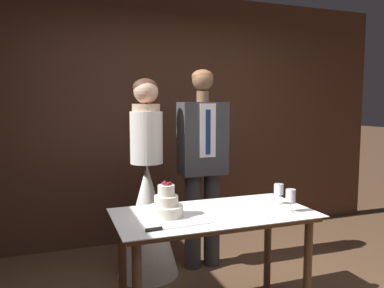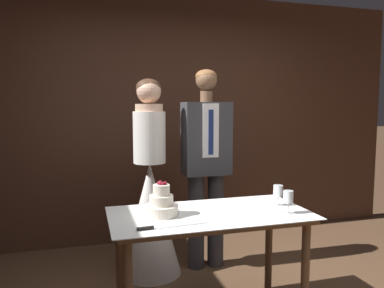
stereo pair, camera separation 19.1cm
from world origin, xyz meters
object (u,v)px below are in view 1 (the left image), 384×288
at_px(bride, 147,204).
at_px(cake_knife, 168,228).
at_px(groom, 203,160).
at_px(wine_glass_near, 291,196).
at_px(wine_glass_middle, 279,190).
at_px(cake_table, 214,227).
at_px(tiered_cake, 166,205).

bearing_deg(bride, cake_knife, -96.76).
bearing_deg(cake_knife, groom, 55.22).
relative_size(cake_knife, wine_glass_near, 2.88).
relative_size(wine_glass_near, wine_glass_middle, 1.04).
bearing_deg(groom, cake_knife, -120.65).
relative_size(cake_table, cake_knife, 3.01).
relative_size(tiered_cake, groom, 0.13).
distance_m(wine_glass_near, bride, 1.30).
height_order(cake_knife, wine_glass_near, wine_glass_near).
bearing_deg(groom, tiered_cake, -124.85).
height_order(cake_knife, groom, groom).
distance_m(wine_glass_middle, groom, 0.88).
bearing_deg(cake_table, wine_glass_middle, 4.16).
xyz_separation_m(tiered_cake, groom, (0.58, 0.84, 0.15)).
xyz_separation_m(wine_glass_middle, groom, (-0.27, 0.83, 0.12)).
height_order(wine_glass_near, bride, bride).
bearing_deg(cake_knife, tiered_cake, 71.95).
xyz_separation_m(cake_knife, groom, (0.65, 1.09, 0.22)).
bearing_deg(wine_glass_middle, bride, 133.64).
relative_size(bride, groom, 0.95).
relative_size(cake_table, groom, 0.74).
relative_size(tiered_cake, cake_knife, 0.51).
bearing_deg(cake_table, bride, 106.60).
height_order(cake_table, wine_glass_middle, wine_glass_middle).
bearing_deg(groom, wine_glass_near, -77.01).
bearing_deg(cake_knife, wine_glass_middle, 11.84).
distance_m(cake_knife, groom, 1.29).
bearing_deg(groom, bride, 179.92).
bearing_deg(bride, tiered_cake, -94.55).
bearing_deg(wine_glass_near, bride, 126.25).
distance_m(wine_glass_near, wine_glass_middle, 0.20).
relative_size(cake_table, wine_glass_middle, 9.04).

